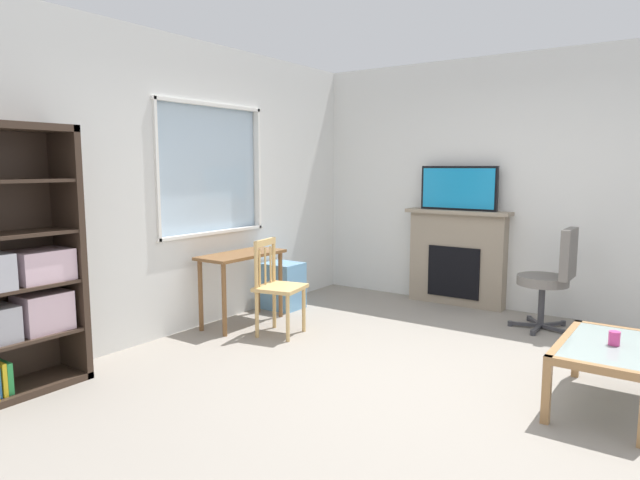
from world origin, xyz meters
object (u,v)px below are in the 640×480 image
sippy_cup (614,338)px  coffee_table (607,353)px  bookshelf (9,278)px  plastic_drawer_unit (283,286)px  desk_under_window (242,266)px  wooden_chair (277,286)px  fireplace (457,257)px  tv (459,188)px  office_chair (552,274)px

sippy_cup → coffee_table: bearing=78.6°
bookshelf → coffee_table: bookshelf is taller
plastic_drawer_unit → desk_under_window: bearing=-176.0°
bookshelf → wooden_chair: (2.11, -0.63, -0.35)m
wooden_chair → bookshelf: bearing=163.5°
fireplace → wooden_chair: bearing=155.3°
tv → office_chair: bearing=-111.1°
coffee_table → sippy_cup: size_ratio=10.99×
desk_under_window → plastic_drawer_unit: bearing=4.0°
fireplace → sippy_cup: bearing=-138.2°
plastic_drawer_unit → fireplace: (1.28, -1.52, 0.29)m
plastic_drawer_unit → sippy_cup: size_ratio=5.70×
fireplace → tv: tv is taller
plastic_drawer_unit → coffee_table: (-0.80, -3.36, 0.11)m
plastic_drawer_unit → wooden_chair: bearing=-144.3°
wooden_chair → tv: size_ratio=1.02×
fireplace → coffee_table: fireplace is taller
wooden_chair → sippy_cup: size_ratio=10.00×
desk_under_window → tv: bearing=-36.6°
sippy_cup → fireplace: bearing=41.8°
wooden_chair → desk_under_window: bearing=81.7°
bookshelf → sippy_cup: bearing=-58.8°
plastic_drawer_unit → coffee_table: 3.45m
coffee_table → desk_under_window: bearing=88.4°
office_chair → desk_under_window: bearing=120.7°
plastic_drawer_unit → office_chair: 2.79m
desk_under_window → sippy_cup: size_ratio=10.32×
desk_under_window → wooden_chair: bearing=-98.3°
sippy_cup → bookshelf: bearing=121.2°
coffee_table → fireplace: bearing=41.4°
bookshelf → coffee_table: size_ratio=1.89×
fireplace → office_chair: (-0.45, -1.13, 0.01)m
bookshelf → fireplace: (4.19, -1.58, -0.27)m
tv → wooden_chair: bearing=155.1°
bookshelf → tv: bookshelf is taller
office_chair → wooden_chair: bearing=127.8°
wooden_chair → fireplace: fireplace is taller
fireplace → office_chair: fireplace is taller
desk_under_window → tv: size_ratio=1.06×
wooden_chair → office_chair: bearing=-52.2°
desk_under_window → tv: (1.98, -1.47, 0.74)m
office_chair → sippy_cup: 1.80m
coffee_table → tv: bearing=41.6°
plastic_drawer_unit → bookshelf: bearing=178.8°
desk_under_window → office_chair: 3.02m
wooden_chair → sippy_cup: 2.83m
bookshelf → plastic_drawer_unit: size_ratio=3.64×
tv → coffee_table: tv is taller
plastic_drawer_unit → office_chair: (0.83, -2.65, 0.30)m
bookshelf → desk_under_window: bookshelf is taller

